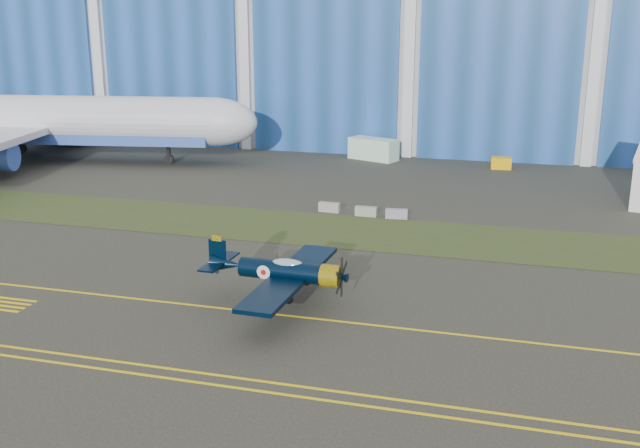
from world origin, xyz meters
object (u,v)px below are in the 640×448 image
(jetliner, at_px, (17,67))
(shipping_container, at_px, (373,149))
(tug, at_px, (501,163))
(warbird, at_px, (282,271))

(jetliner, relative_size, shipping_container, 12.11)
(shipping_container, xyz_separation_m, tug, (15.93, -1.53, -0.66))
(jetliner, xyz_separation_m, shipping_container, (42.17, 12.29, -10.30))
(warbird, distance_m, jetliner, 60.47)
(jetliner, height_order, shipping_container, jetliner)
(tug, bearing_deg, shipping_container, 169.53)
(warbird, xyz_separation_m, tug, (11.55, 48.23, -1.70))
(jetliner, distance_m, shipping_container, 45.11)
(shipping_container, distance_m, tug, 16.02)
(shipping_container, bearing_deg, jetliner, -141.89)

